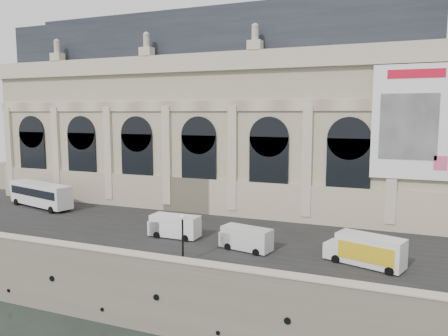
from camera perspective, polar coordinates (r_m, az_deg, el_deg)
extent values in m
plane|color=black|center=(43.83, -11.11, -20.15)|extent=(260.00, 260.00, 0.00)
cube|color=#7A725E|center=(72.85, 4.06, -6.36)|extent=(160.00, 70.00, 6.00)
cube|color=#2D2D2D|center=(53.11, -2.95, -8.11)|extent=(160.00, 24.00, 0.06)
cube|color=#7A725E|center=(41.72, -10.87, -11.79)|extent=(160.00, 1.20, 1.10)
cube|color=beige|center=(41.53, -10.89, -11.01)|extent=(160.00, 1.40, 0.12)
cube|color=#BDB191|center=(69.27, -1.61, 4.67)|extent=(68.00, 18.00, 22.00)
cube|color=beige|center=(62.00, -4.96, -3.56)|extent=(68.60, 0.40, 5.00)
cube|color=beige|center=(61.16, -5.21, 13.51)|extent=(69.00, 0.80, 2.40)
cube|color=beige|center=(60.93, -5.08, 8.07)|extent=(68.00, 0.30, 1.40)
cube|color=#272C34|center=(70.07, -1.65, 16.19)|extent=(64.00, 15.00, 6.00)
cube|color=#272C34|center=(70.70, -1.66, 18.99)|extent=(56.00, 10.00, 1.20)
cube|color=black|center=(78.06, -23.67, 1.04)|extent=(5.20, 0.25, 9.00)
cylinder|color=black|center=(77.76, -23.84, 4.34)|extent=(5.20, 0.25, 5.20)
cube|color=beige|center=(74.39, -21.07, 2.05)|extent=(1.20, 0.50, 14.00)
cube|color=black|center=(71.29, -18.03, 0.77)|extent=(5.20, 0.25, 9.00)
cylinder|color=black|center=(70.95, -18.17, 4.38)|extent=(5.20, 0.25, 5.20)
cube|color=beige|center=(67.99, -14.88, 1.85)|extent=(1.20, 0.50, 14.00)
cube|color=black|center=(65.34, -11.28, 0.43)|extent=(5.20, 0.25, 9.00)
cylinder|color=black|center=(64.98, -11.38, 4.37)|extent=(5.20, 0.25, 5.20)
cube|color=beige|center=(62.54, -7.51, 1.59)|extent=(1.20, 0.50, 14.00)
cube|color=black|center=(60.48, -3.32, 0.02)|extent=(5.20, 0.25, 9.00)
cylinder|color=black|center=(60.09, -3.35, 4.28)|extent=(5.20, 0.25, 5.20)
cube|color=beige|center=(58.30, 1.09, 1.25)|extent=(1.20, 0.50, 14.00)
cube|color=black|center=(56.98, 5.82, -0.45)|extent=(5.20, 0.25, 9.00)
cylinder|color=black|center=(56.56, 5.88, 4.08)|extent=(5.20, 0.25, 5.20)
cube|color=beige|center=(55.57, 10.78, 0.83)|extent=(1.20, 0.50, 14.00)
cube|color=black|center=(55.09, 15.86, -0.95)|extent=(5.20, 0.25, 9.00)
cylinder|color=black|center=(54.65, 16.03, 3.73)|extent=(5.20, 0.25, 5.20)
cube|color=beige|center=(54.55, 21.14, 0.35)|extent=(1.20, 0.50, 14.00)
cube|color=beige|center=(81.52, -26.23, 2.20)|extent=(1.20, 0.50, 14.00)
cube|color=white|center=(54.04, 23.50, 5.50)|extent=(9.00, 0.35, 13.00)
cube|color=red|center=(54.01, 23.80, 11.23)|extent=(6.00, 0.06, 1.00)
cube|color=gray|center=(53.84, 22.95, 4.99)|extent=(6.20, 0.06, 7.50)
cube|color=#DE4E7C|center=(54.28, 26.43, 0.58)|extent=(1.40, 0.06, 1.60)
cube|color=silver|center=(70.38, -22.83, -3.15)|extent=(12.79, 5.74, 3.24)
cube|color=black|center=(75.76, -25.26, -2.34)|extent=(0.69, 2.34, 1.25)
cube|color=black|center=(69.66, -23.80, -2.96)|extent=(11.13, 3.02, 1.15)
cube|color=black|center=(70.99, -21.91, -2.68)|extent=(11.13, 3.02, 1.15)
cylinder|color=black|center=(74.10, -25.49, -4.03)|extent=(1.09, 0.57, 1.04)
cylinder|color=black|center=(75.31, -23.74, -3.76)|extent=(1.09, 0.57, 1.04)
cylinder|color=black|center=(66.05, -21.66, -5.13)|extent=(1.09, 0.57, 1.04)
cylinder|color=black|center=(67.41, -19.77, -4.81)|extent=(1.09, 0.57, 1.04)
cube|color=white|center=(50.03, -6.38, -7.49)|extent=(5.57, 2.17, 2.37)
cube|color=white|center=(51.19, -8.60, -7.61)|extent=(1.56, 2.17, 1.65)
cube|color=black|center=(51.34, -9.17, -6.92)|extent=(0.06, 1.86, 0.83)
cylinder|color=black|center=(50.24, -8.77, -8.65)|extent=(0.78, 0.26, 0.78)
cylinder|color=black|center=(52.04, -7.55, -8.07)|extent=(0.78, 0.26, 0.78)
cylinder|color=black|center=(48.58, -5.10, -9.15)|extent=(0.78, 0.26, 0.78)
cylinder|color=black|center=(50.44, -3.97, -8.52)|extent=(0.78, 0.26, 0.78)
cube|color=silver|center=(45.32, 2.99, -9.13)|extent=(5.51, 3.05, 2.22)
cube|color=silver|center=(46.47, 0.75, -9.14)|extent=(1.84, 2.28, 1.54)
cube|color=black|center=(46.61, 0.19, -8.41)|extent=(0.41, 1.71, 0.77)
cylinder|color=black|center=(45.62, 0.49, -10.24)|extent=(0.77, 0.39, 0.73)
cylinder|color=black|center=(47.25, 1.86, -9.63)|extent=(0.77, 0.39, 0.73)
cylinder|color=black|center=(43.97, 4.20, -10.94)|extent=(0.77, 0.39, 0.73)
cylinder|color=black|center=(45.66, 5.47, -10.26)|extent=(0.77, 0.39, 0.73)
cube|color=silver|center=(42.77, 18.55, -10.16)|extent=(6.43, 4.07, 2.70)
cube|color=gold|center=(41.72, 17.94, -10.57)|extent=(4.97, 1.68, 1.60)
cube|color=red|center=(41.72, 17.94, -10.57)|extent=(2.87, 0.98, 0.60)
cube|color=silver|center=(44.23, 14.35, -10.24)|extent=(2.21, 2.59, 1.50)
cylinder|color=black|center=(43.16, 14.38, -11.45)|extent=(0.85, 0.52, 0.80)
cylinder|color=black|center=(45.15, 15.68, -10.66)|extent=(0.85, 0.52, 0.80)
cylinder|color=black|center=(41.39, 20.79, -12.52)|extent=(0.85, 0.52, 0.80)
cylinder|color=black|center=(43.46, 21.82, -11.62)|extent=(0.85, 0.52, 0.80)
cylinder|color=black|center=(41.93, -5.38, -12.07)|extent=(0.48, 0.48, 0.44)
cylinder|color=black|center=(41.33, -5.41, -9.49)|extent=(0.18, 0.18, 4.38)
sphere|color=beige|center=(40.73, -5.45, -6.39)|extent=(0.48, 0.48, 0.48)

